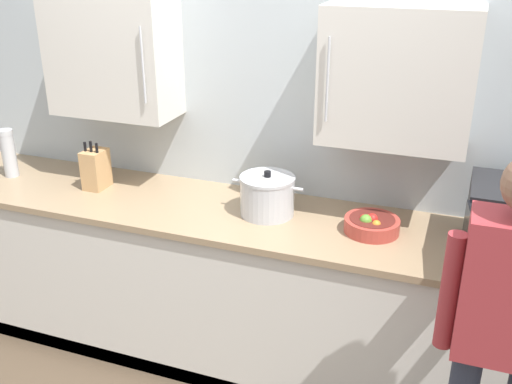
{
  "coord_description": "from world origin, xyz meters",
  "views": [
    {
      "loc": [
        1.09,
        -1.68,
        2.25
      ],
      "look_at": [
        0.15,
        0.86,
        1.08
      ],
      "focal_mm": 41.33,
      "sensor_mm": 36.0,
      "label": 1
    }
  ],
  "objects_px": {
    "knife_block": "(96,169)",
    "person_figure": "(504,329)",
    "stock_pot": "(267,195)",
    "thermos_flask": "(9,153)",
    "fruit_bowl": "(372,224)"
  },
  "relations": [
    {
      "from": "stock_pot",
      "to": "thermos_flask",
      "type": "bearing_deg",
      "value": -179.06
    },
    {
      "from": "thermos_flask",
      "to": "stock_pot",
      "type": "relative_size",
      "value": 0.76
    },
    {
      "from": "fruit_bowl",
      "to": "person_figure",
      "type": "relative_size",
      "value": 0.16
    },
    {
      "from": "thermos_flask",
      "to": "fruit_bowl",
      "type": "relative_size",
      "value": 1.08
    },
    {
      "from": "thermos_flask",
      "to": "knife_block",
      "type": "bearing_deg",
      "value": 2.36
    },
    {
      "from": "knife_block",
      "to": "person_figure",
      "type": "height_order",
      "value": "person_figure"
    },
    {
      "from": "stock_pot",
      "to": "person_figure",
      "type": "height_order",
      "value": "person_figure"
    },
    {
      "from": "knife_block",
      "to": "fruit_bowl",
      "type": "height_order",
      "value": "knife_block"
    },
    {
      "from": "thermos_flask",
      "to": "person_figure",
      "type": "distance_m",
      "value": 2.84
    },
    {
      "from": "stock_pot",
      "to": "knife_block",
      "type": "xyz_separation_m",
      "value": [
        -1.03,
        -0.0,
        0.01
      ]
    },
    {
      "from": "stock_pot",
      "to": "knife_block",
      "type": "relative_size",
      "value": 1.32
    },
    {
      "from": "stock_pot",
      "to": "knife_block",
      "type": "height_order",
      "value": "knife_block"
    },
    {
      "from": "thermos_flask",
      "to": "fruit_bowl",
      "type": "distance_m",
      "value": 2.17
    },
    {
      "from": "knife_block",
      "to": "person_figure",
      "type": "relative_size",
      "value": 0.18
    },
    {
      "from": "thermos_flask",
      "to": "knife_block",
      "type": "xyz_separation_m",
      "value": [
        0.59,
        0.02,
        -0.03
      ]
    }
  ]
}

